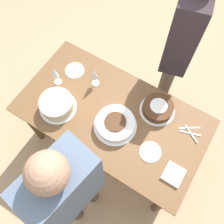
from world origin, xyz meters
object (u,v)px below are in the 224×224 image
object	(u,v)px
wine_glass_far	(55,73)
wine_glass_near	(95,74)
cake_back_decorated	(57,105)
person_cutting	(181,41)
cake_front_chocolate	(158,108)
cake_center_white	(115,124)
person_watching	(69,191)

from	to	relation	value
wine_glass_far	wine_glass_near	bearing A→B (deg)	-150.30
cake_back_decorated	person_cutting	world-z (taller)	person_cutting
cake_back_decorated	person_cutting	bearing A→B (deg)	-122.78
wine_glass_near	wine_glass_far	bearing A→B (deg)	29.70
cake_front_chocolate	wine_glass_far	distance (m)	0.88
wine_glass_far	person_cutting	size ratio (longest dim) A/B	0.12
cake_center_white	cake_front_chocolate	bearing A→B (deg)	-126.49
wine_glass_near	person_watching	size ratio (longest dim) A/B	0.13
cake_back_decorated	person_cutting	xyz separation A→B (m)	(-0.60, -0.93, 0.21)
wine_glass_near	person_cutting	xyz separation A→B (m)	(-0.47, -0.57, 0.12)
cake_front_chocolate	cake_back_decorated	distance (m)	0.82
cake_front_chocolate	cake_back_decorated	xyz separation A→B (m)	(0.70, 0.41, 0.02)
cake_center_white	wine_glass_far	distance (m)	0.65
person_cutting	person_watching	bearing A→B (deg)	-17.10
wine_glass_far	person_watching	xyz separation A→B (m)	(-0.67, 0.69, 0.13)
cake_center_white	cake_back_decorated	distance (m)	0.50
cake_back_decorated	person_watching	distance (m)	0.75
wine_glass_near	person_cutting	world-z (taller)	person_cutting
cake_center_white	person_watching	size ratio (longest dim) A/B	0.20
cake_center_white	person_watching	world-z (taller)	person_watching
cake_back_decorated	wine_glass_far	world-z (taller)	wine_glass_far
cake_center_white	wine_glass_near	world-z (taller)	wine_glass_near
wine_glass_near	wine_glass_far	size ratio (longest dim) A/B	1.04
wine_glass_near	person_cutting	distance (m)	0.75
wine_glass_far	cake_back_decorated	bearing A→B (deg)	126.94
wine_glass_far	person_cutting	bearing A→B (deg)	-135.61
person_cutting	wine_glass_far	bearing A→B (deg)	-59.74
cake_back_decorated	wine_glass_near	distance (m)	0.39
cake_front_chocolate	cake_back_decorated	size ratio (longest dim) A/B	0.94
wine_glass_far	person_watching	bearing A→B (deg)	134.19
cake_center_white	person_cutting	size ratio (longest dim) A/B	0.20
cake_front_chocolate	wine_glass_near	xyz separation A→B (m)	(0.57, 0.05, 0.10)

